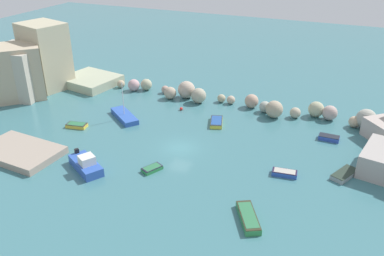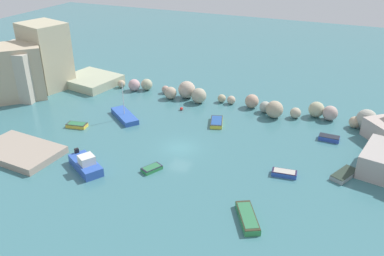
{
  "view_description": "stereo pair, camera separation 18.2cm",
  "coord_description": "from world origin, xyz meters",
  "px_view_note": "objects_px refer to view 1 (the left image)",
  "views": [
    {
      "loc": [
        18.04,
        -38.45,
        23.82
      ],
      "look_at": [
        0.0,
        3.67,
        1.0
      ],
      "focal_mm": 37.89,
      "sensor_mm": 36.0,
      "label": 1
    },
    {
      "loc": [
        18.21,
        -38.38,
        23.82
      ],
      "look_at": [
        0.0,
        3.67,
        1.0
      ],
      "focal_mm": 37.89,
      "sensor_mm": 36.0,
      "label": 2
    }
  ],
  "objects_px": {
    "moored_boat_2": "(285,173)",
    "moored_boat_4": "(344,174)",
    "channel_buoy": "(181,109)",
    "moored_boat_1": "(86,164)",
    "moored_boat_3": "(124,116)",
    "moored_boat_0": "(152,169)",
    "stone_dock": "(20,152)",
    "moored_boat_7": "(248,217)",
    "moored_boat_6": "(216,122)",
    "moored_boat_5": "(77,125)",
    "moored_boat_8": "(329,138)"
  },
  "relations": [
    {
      "from": "moored_boat_2",
      "to": "moored_boat_4",
      "type": "height_order",
      "value": "moored_boat_2"
    },
    {
      "from": "channel_buoy",
      "to": "moored_boat_1",
      "type": "xyz_separation_m",
      "value": [
        -2.86,
        -18.65,
        0.44
      ]
    },
    {
      "from": "channel_buoy",
      "to": "moored_boat_3",
      "type": "bearing_deg",
      "value": -137.23
    },
    {
      "from": "channel_buoy",
      "to": "moored_boat_2",
      "type": "bearing_deg",
      "value": -33.05
    },
    {
      "from": "moored_boat_0",
      "to": "moored_boat_2",
      "type": "height_order",
      "value": "moored_boat_2"
    },
    {
      "from": "stone_dock",
      "to": "moored_boat_7",
      "type": "bearing_deg",
      "value": -1.93
    },
    {
      "from": "moored_boat_0",
      "to": "moored_boat_3",
      "type": "height_order",
      "value": "moored_boat_3"
    },
    {
      "from": "moored_boat_3",
      "to": "moored_boat_7",
      "type": "height_order",
      "value": "moored_boat_3"
    },
    {
      "from": "moored_boat_1",
      "to": "moored_boat_6",
      "type": "height_order",
      "value": "moored_boat_1"
    },
    {
      "from": "moored_boat_5",
      "to": "moored_boat_0",
      "type": "bearing_deg",
      "value": 148.53
    },
    {
      "from": "moored_boat_7",
      "to": "moored_boat_2",
      "type": "bearing_deg",
      "value": 141.31
    },
    {
      "from": "moored_boat_3",
      "to": "moored_boat_8",
      "type": "bearing_deg",
      "value": 46.86
    },
    {
      "from": "moored_boat_4",
      "to": "moored_boat_8",
      "type": "xyz_separation_m",
      "value": [
        -2.47,
        7.88,
        0.03
      ]
    },
    {
      "from": "moored_boat_4",
      "to": "moored_boat_8",
      "type": "bearing_deg",
      "value": -137.79
    },
    {
      "from": "moored_boat_4",
      "to": "moored_boat_7",
      "type": "xyz_separation_m",
      "value": [
        -7.41,
        -11.0,
        0.07
      ]
    },
    {
      "from": "moored_boat_4",
      "to": "moored_boat_6",
      "type": "distance_m",
      "value": 18.2
    },
    {
      "from": "moored_boat_3",
      "to": "moored_boat_5",
      "type": "bearing_deg",
      "value": -94.7
    },
    {
      "from": "moored_boat_6",
      "to": "stone_dock",
      "type": "bearing_deg",
      "value": 114.9
    },
    {
      "from": "moored_boat_6",
      "to": "moored_boat_1",
      "type": "bearing_deg",
      "value": 133.2
    },
    {
      "from": "moored_boat_7",
      "to": "stone_dock",
      "type": "bearing_deg",
      "value": -120.83
    },
    {
      "from": "channel_buoy",
      "to": "moored_boat_2",
      "type": "xyz_separation_m",
      "value": [
        17.26,
        -11.23,
        0.06
      ]
    },
    {
      "from": "stone_dock",
      "to": "moored_boat_8",
      "type": "distance_m",
      "value": 37.24
    },
    {
      "from": "moored_boat_0",
      "to": "moored_boat_1",
      "type": "xyz_separation_m",
      "value": [
        -6.67,
        -2.69,
        0.43
      ]
    },
    {
      "from": "moored_boat_6",
      "to": "moored_boat_3",
      "type": "bearing_deg",
      "value": 87.57
    },
    {
      "from": "moored_boat_7",
      "to": "moored_boat_1",
      "type": "bearing_deg",
      "value": -122.82
    },
    {
      "from": "moored_boat_7",
      "to": "moored_boat_8",
      "type": "height_order",
      "value": "moored_boat_7"
    },
    {
      "from": "channel_buoy",
      "to": "moored_boat_6",
      "type": "bearing_deg",
      "value": -19.71
    },
    {
      "from": "stone_dock",
      "to": "moored_boat_1",
      "type": "bearing_deg",
      "value": 2.17
    },
    {
      "from": "moored_boat_3",
      "to": "moored_boat_0",
      "type": "bearing_deg",
      "value": -9.16
    },
    {
      "from": "moored_boat_1",
      "to": "moored_boat_2",
      "type": "relative_size",
      "value": 1.95
    },
    {
      "from": "moored_boat_3",
      "to": "channel_buoy",
      "type": "bearing_deg",
      "value": 79.93
    },
    {
      "from": "moored_boat_3",
      "to": "moored_boat_6",
      "type": "relative_size",
      "value": 1.58
    },
    {
      "from": "moored_boat_1",
      "to": "channel_buoy",
      "type": "bearing_deg",
      "value": 112.04
    },
    {
      "from": "moored_boat_0",
      "to": "moored_boat_3",
      "type": "bearing_deg",
      "value": -109.9
    },
    {
      "from": "moored_boat_1",
      "to": "moored_boat_5",
      "type": "distance_m",
      "value": 11.14
    },
    {
      "from": "moored_boat_3",
      "to": "moored_boat_5",
      "type": "distance_m",
      "value": 6.53
    },
    {
      "from": "stone_dock",
      "to": "moored_boat_4",
      "type": "relative_size",
      "value": 2.53
    },
    {
      "from": "moored_boat_7",
      "to": "moored_boat_3",
      "type": "bearing_deg",
      "value": -152.14
    },
    {
      "from": "moored_boat_2",
      "to": "moored_boat_5",
      "type": "relative_size",
      "value": 0.96
    },
    {
      "from": "moored_boat_1",
      "to": "moored_boat_7",
      "type": "bearing_deg",
      "value": 26.86
    },
    {
      "from": "moored_boat_2",
      "to": "moored_boat_8",
      "type": "bearing_deg",
      "value": -115.3
    },
    {
      "from": "moored_boat_1",
      "to": "moored_boat_6",
      "type": "relative_size",
      "value": 1.46
    },
    {
      "from": "moored_boat_5",
      "to": "moored_boat_7",
      "type": "bearing_deg",
      "value": 149.76
    },
    {
      "from": "channel_buoy",
      "to": "moored_boat_1",
      "type": "distance_m",
      "value": 18.88
    },
    {
      "from": "moored_boat_7",
      "to": "moored_boat_4",
      "type": "bearing_deg",
      "value": 117.15
    },
    {
      "from": "channel_buoy",
      "to": "moored_boat_2",
      "type": "height_order",
      "value": "moored_boat_2"
    },
    {
      "from": "moored_boat_4",
      "to": "moored_boat_1",
      "type": "bearing_deg",
      "value": -44.7
    },
    {
      "from": "moored_boat_6",
      "to": "moored_boat_8",
      "type": "distance_m",
      "value": 14.51
    },
    {
      "from": "moored_boat_0",
      "to": "moored_boat_8",
      "type": "relative_size",
      "value": 1.0
    },
    {
      "from": "stone_dock",
      "to": "moored_boat_5",
      "type": "distance_m",
      "value": 8.65
    }
  ]
}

